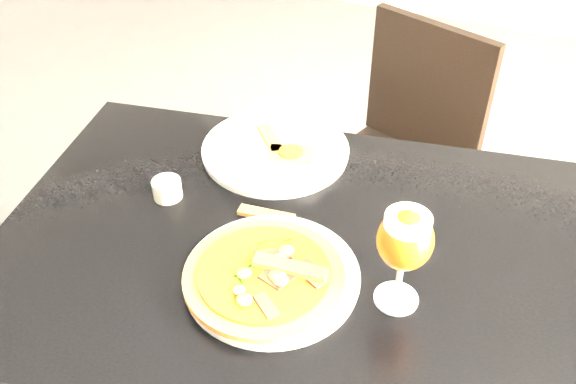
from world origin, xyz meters
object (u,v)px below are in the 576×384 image
at_px(dining_table, 305,279).
at_px(chair_far, 397,161).
at_px(pizza, 265,275).
at_px(beer_glass, 405,241).

bearing_deg(dining_table, chair_far, 79.07).
xyz_separation_m(pizza, beer_glass, (0.22, 0.06, 0.11)).
bearing_deg(pizza, beer_glass, 14.38).
relative_size(pizza, beer_glass, 1.46).
relative_size(dining_table, beer_glass, 6.70).
height_order(dining_table, chair_far, chair_far).
relative_size(chair_far, pizza, 3.03).
height_order(chair_far, beer_glass, beer_glass).
distance_m(dining_table, chair_far, 0.73).
xyz_separation_m(dining_table, beer_glass, (0.19, -0.06, 0.23)).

